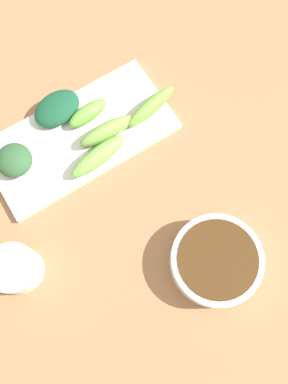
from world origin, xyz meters
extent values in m
cube|color=#9F6D48|center=(0.00, 0.00, 0.01)|extent=(2.10, 2.10, 0.02)
cylinder|color=silver|center=(-0.15, -0.04, 0.04)|extent=(0.13, 0.13, 0.04)
cylinder|color=#452910|center=(-0.15, -0.04, 0.05)|extent=(0.11, 0.11, 0.02)
cube|color=silver|center=(0.12, 0.03, 0.03)|extent=(0.14, 0.29, 0.01)
ellipsoid|color=#79A345|center=(0.09, -0.01, 0.05)|extent=(0.03, 0.09, 0.03)
ellipsoid|color=#305A33|center=(0.12, 0.13, 0.05)|extent=(0.06, 0.06, 0.03)
ellipsoid|color=#72AE3E|center=(0.09, -0.09, 0.05)|extent=(0.04, 0.10, 0.03)
ellipsoid|color=#79BB4A|center=(0.07, 0.02, 0.05)|extent=(0.04, 0.10, 0.03)
ellipsoid|color=#6EB741|center=(0.14, 0.00, 0.04)|extent=(0.03, 0.07, 0.02)
ellipsoid|color=#184D32|center=(0.17, 0.04, 0.04)|extent=(0.06, 0.08, 0.02)
cylinder|color=white|center=(-0.02, 0.20, 0.04)|extent=(0.07, 0.07, 0.05)
camera|label=1|loc=(-0.16, 0.08, 0.60)|focal=37.61mm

